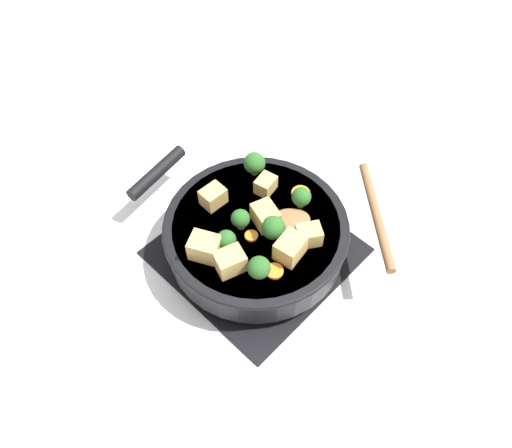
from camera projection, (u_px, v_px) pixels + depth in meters
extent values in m
plane|color=silver|center=(256.00, 252.00, 0.92)|extent=(2.40, 2.40, 0.00)
cube|color=black|center=(256.00, 251.00, 0.92)|extent=(0.31, 0.31, 0.01)
torus|color=black|center=(256.00, 246.00, 0.90)|extent=(0.24, 0.24, 0.01)
cube|color=black|center=(256.00, 246.00, 0.90)|extent=(0.01, 0.23, 0.01)
cube|color=black|center=(256.00, 246.00, 0.90)|extent=(0.23, 0.01, 0.01)
cylinder|color=black|center=(256.00, 234.00, 0.87)|extent=(0.31, 0.31, 0.06)
cylinder|color=brown|center=(256.00, 233.00, 0.87)|extent=(0.29, 0.29, 0.05)
torus|color=black|center=(256.00, 225.00, 0.85)|extent=(0.32, 0.32, 0.01)
cylinder|color=black|center=(157.00, 172.00, 0.94)|extent=(0.05, 0.14, 0.02)
ellipsoid|color=brown|center=(290.00, 220.00, 0.85)|extent=(0.08, 0.08, 0.01)
cylinder|color=brown|center=(376.00, 215.00, 0.85)|extent=(0.18, 0.16, 0.02)
cube|color=tan|center=(266.00, 185.00, 0.88)|extent=(0.04, 0.04, 0.03)
cube|color=tan|center=(205.00, 247.00, 0.80)|extent=(0.06, 0.06, 0.04)
cube|color=tan|center=(309.00, 235.00, 0.82)|extent=(0.05, 0.05, 0.03)
cube|color=tan|center=(265.00, 216.00, 0.84)|extent=(0.05, 0.05, 0.04)
cube|color=tan|center=(213.00, 197.00, 0.86)|extent=(0.03, 0.04, 0.03)
cube|color=tan|center=(290.00, 248.00, 0.80)|extent=(0.04, 0.05, 0.04)
cube|color=tan|center=(230.00, 262.00, 0.78)|extent=(0.05, 0.05, 0.04)
cylinder|color=#709956|center=(301.00, 204.00, 0.87)|extent=(0.01, 0.01, 0.01)
sphere|color=#285B23|center=(301.00, 197.00, 0.85)|extent=(0.03, 0.03, 0.03)
cylinder|color=#709956|center=(226.00, 246.00, 0.82)|extent=(0.01, 0.01, 0.01)
sphere|color=#285B23|center=(226.00, 240.00, 0.80)|extent=(0.03, 0.03, 0.03)
cylinder|color=#709956|center=(272.00, 236.00, 0.83)|extent=(0.01, 0.01, 0.01)
sphere|color=#285B23|center=(273.00, 228.00, 0.81)|extent=(0.04, 0.04, 0.04)
cylinder|color=#709956|center=(241.00, 225.00, 0.84)|extent=(0.01, 0.01, 0.01)
sphere|color=#285B23|center=(240.00, 219.00, 0.83)|extent=(0.03, 0.03, 0.03)
cylinder|color=#709956|center=(259.00, 274.00, 0.78)|extent=(0.01, 0.01, 0.01)
sphere|color=#285B23|center=(259.00, 268.00, 0.77)|extent=(0.04, 0.04, 0.04)
cylinder|color=#709956|center=(254.00, 171.00, 0.91)|extent=(0.01, 0.01, 0.01)
sphere|color=#285B23|center=(254.00, 163.00, 0.90)|extent=(0.04, 0.04, 0.04)
cylinder|color=orange|center=(301.00, 193.00, 0.89)|extent=(0.03, 0.03, 0.01)
cylinder|color=orange|center=(251.00, 236.00, 0.83)|extent=(0.02, 0.02, 0.01)
cylinder|color=orange|center=(274.00, 271.00, 0.79)|extent=(0.03, 0.03, 0.01)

